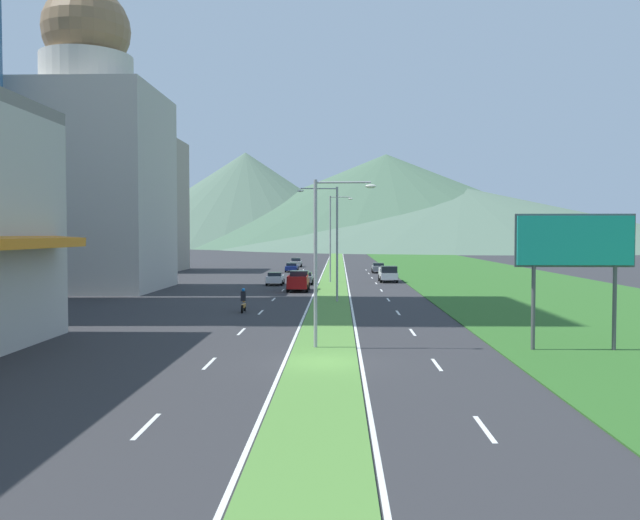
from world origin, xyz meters
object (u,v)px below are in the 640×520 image
(street_lamp_far, at_px, (332,233))
(pickup_truck_0, at_px, (299,281))
(street_lamp_near, at_px, (323,250))
(pickup_truck_1, at_px, (388,274))
(car_2, at_px, (292,267))
(car_1, at_px, (275,278))
(car_0, at_px, (305,278))
(car_3, at_px, (378,268))
(billboard_roadside, at_px, (575,247))
(car_4, at_px, (296,262))
(street_lamp_mid, at_px, (333,236))
(motorcycle_rider, at_px, (243,302))

(street_lamp_far, xyz_separation_m, pickup_truck_0, (-3.36, -12.03, -4.91))
(street_lamp_near, bearing_deg, pickup_truck_1, 81.88)
(car_2, distance_m, pickup_truck_1, 25.25)
(car_1, xyz_separation_m, car_2, (0.02, 26.46, -0.03))
(street_lamp_far, relative_size, car_0, 2.57)
(car_1, relative_size, car_3, 0.98)
(street_lamp_far, distance_m, billboard_roadside, 48.70)
(car_2, distance_m, car_4, 15.69)
(billboard_roadside, distance_m, pickup_truck_0, 38.69)
(street_lamp_far, xyz_separation_m, pickup_truck_1, (6.75, 0.79, -4.91))
(billboard_roadside, relative_size, pickup_truck_1, 1.27)
(car_4, bearing_deg, street_lamp_mid, -173.42)
(car_2, distance_m, car_3, 13.34)
(street_lamp_far, relative_size, car_3, 2.48)
(motorcycle_rider, bearing_deg, street_lamp_mid, -41.15)
(street_lamp_far, xyz_separation_m, car_1, (-6.51, -4.18, -5.14))
(street_lamp_near, height_order, car_0, street_lamp_near)
(street_lamp_far, relative_size, pickup_truck_0, 1.93)
(car_4, bearing_deg, motorcycle_rider, -179.59)
(car_0, relative_size, car_2, 0.85)
(street_lamp_mid, bearing_deg, car_0, 99.68)
(motorcycle_rider, bearing_deg, street_lamp_near, -158.16)
(car_3, bearing_deg, street_lamp_mid, -8.41)
(pickup_truck_1, bearing_deg, car_3, -179.81)
(car_1, distance_m, motorcycle_rider, 26.71)
(street_lamp_near, distance_m, car_2, 69.37)
(billboard_roadside, distance_m, car_0, 46.86)
(car_0, xyz_separation_m, pickup_truck_1, (9.95, 3.92, 0.24))
(car_3, relative_size, car_4, 1.04)
(pickup_truck_1, xyz_separation_m, motorcycle_rider, (-13.08, -31.67, -0.24))
(street_lamp_near, distance_m, pickup_truck_1, 48.08)
(car_0, relative_size, pickup_truck_0, 0.75)
(pickup_truck_1, bearing_deg, billboard_roadside, 6.85)
(billboard_roadside, height_order, car_1, billboard_roadside)
(street_lamp_near, distance_m, car_1, 43.17)
(street_lamp_far, xyz_separation_m, billboard_roadside, (12.50, -47.06, -0.68))
(car_3, height_order, pickup_truck_1, pickup_truck_1)
(car_4, relative_size, pickup_truck_1, 0.75)
(car_3, bearing_deg, street_lamp_far, -18.32)
(pickup_truck_1, height_order, motorcycle_rider, pickup_truck_1)
(billboard_roadside, bearing_deg, car_4, 102.81)
(pickup_truck_0, bearing_deg, car_4, 3.97)
(pickup_truck_0, relative_size, pickup_truck_1, 1.00)
(billboard_roadside, bearing_deg, street_lamp_near, 178.11)
(street_lamp_far, distance_m, car_4, 38.91)
(car_0, height_order, car_2, car_0)
(car_0, distance_m, car_3, 25.34)
(car_1, distance_m, car_2, 26.46)
(street_lamp_near, height_order, street_lamp_far, street_lamp_far)
(billboard_roadside, distance_m, pickup_truck_1, 48.38)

